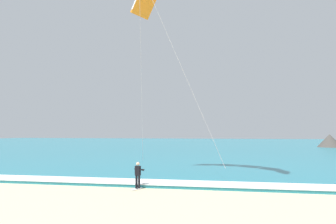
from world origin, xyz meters
The scene contains 4 objects.
sea centered at (0.00, 73.69, 0.10)m, with size 200.00×120.00×0.20m, color teal.
surf_foam centered at (0.00, 14.69, 0.22)m, with size 200.00×2.10×0.04m, color white.
surfboard centered at (0.89, 13.42, 0.03)m, with size 0.84×1.47×0.09m.
kitesurfer centered at (0.89, 13.43, 0.94)m, with size 0.63×0.62×1.69m.
Camera 1 is at (5.87, -4.24, 3.63)m, focal length 30.26 mm.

